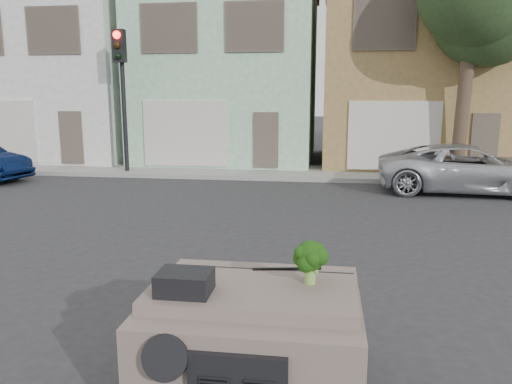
# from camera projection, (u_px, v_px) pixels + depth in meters

# --- Properties ---
(ground_plane) EXTENTS (120.00, 120.00, 0.00)m
(ground_plane) POSITION_uv_depth(u_px,v_px,m) (282.00, 280.00, 7.87)
(ground_plane) COLOR #303033
(ground_plane) RESTS_ON ground
(sidewalk) EXTENTS (40.00, 3.00, 0.15)m
(sidewalk) POSITION_uv_depth(u_px,v_px,m) (308.00, 173.00, 18.06)
(sidewalk) COLOR gray
(sidewalk) RESTS_ON ground
(townhouse_white) EXTENTS (7.20, 8.20, 7.55)m
(townhouse_white) POSITION_uv_depth(u_px,v_px,m) (71.00, 74.00, 22.76)
(townhouse_white) COLOR white
(townhouse_white) RESTS_ON ground
(townhouse_mint) EXTENTS (7.20, 8.20, 7.55)m
(townhouse_mint) POSITION_uv_depth(u_px,v_px,m) (233.00, 73.00, 21.72)
(townhouse_mint) COLOR #A7D7B2
(townhouse_mint) RESTS_ON ground
(townhouse_tan) EXTENTS (7.20, 8.20, 7.55)m
(townhouse_tan) POSITION_uv_depth(u_px,v_px,m) (410.00, 72.00, 20.68)
(townhouse_tan) COLOR #987A47
(townhouse_tan) RESTS_ON ground
(silver_pickup) EXTENTS (5.30, 2.70, 1.43)m
(silver_pickup) POSITION_uv_depth(u_px,v_px,m) (466.00, 192.00, 14.86)
(silver_pickup) COLOR silver
(silver_pickup) RESTS_ON ground
(traffic_signal) EXTENTS (0.40, 0.40, 5.10)m
(traffic_signal) POSITION_uv_depth(u_px,v_px,m) (123.00, 104.00, 17.51)
(traffic_signal) COLOR black
(traffic_signal) RESTS_ON ground
(tree_near) EXTENTS (4.40, 4.00, 8.50)m
(tree_near) POSITION_uv_depth(u_px,v_px,m) (467.00, 50.00, 15.88)
(tree_near) COLOR #293F1F
(tree_near) RESTS_ON ground
(car_dashboard) EXTENTS (2.00, 1.80, 1.12)m
(car_dashboard) POSITION_uv_depth(u_px,v_px,m) (254.00, 336.00, 4.85)
(car_dashboard) COLOR #77645C
(car_dashboard) RESTS_ON ground
(instrument_hump) EXTENTS (0.48, 0.38, 0.20)m
(instrument_hump) POSITION_uv_depth(u_px,v_px,m) (185.00, 282.00, 4.46)
(instrument_hump) COLOR black
(instrument_hump) RESTS_ON car_dashboard
(wiper_arm) EXTENTS (0.69, 0.15, 0.02)m
(wiper_arm) POSITION_uv_depth(u_px,v_px,m) (287.00, 269.00, 5.07)
(wiper_arm) COLOR black
(wiper_arm) RESTS_ON car_dashboard
(broccoli) EXTENTS (0.42, 0.42, 0.42)m
(broccoli) POSITION_uv_depth(u_px,v_px,m) (310.00, 262.00, 4.67)
(broccoli) COLOR #15370B
(broccoli) RESTS_ON car_dashboard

